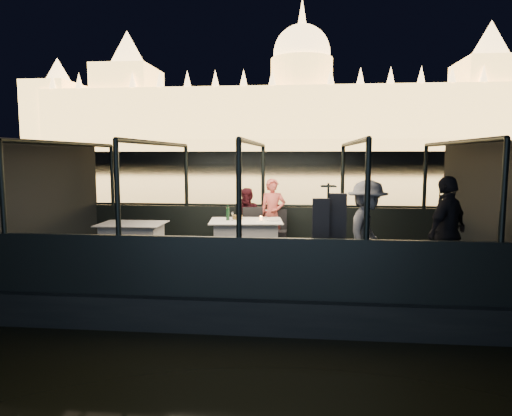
# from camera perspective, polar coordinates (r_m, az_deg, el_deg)

# --- Properties ---
(river_water) EXTENTS (500.00, 500.00, 0.00)m
(river_water) POSITION_cam_1_polar(r_m,az_deg,el_deg) (88.46, 5.28, 4.86)
(river_water) COLOR black
(river_water) RESTS_ON ground
(boat_hull) EXTENTS (8.60, 4.40, 1.00)m
(boat_hull) POSITION_cam_1_polar(r_m,az_deg,el_deg) (8.85, -0.27, -10.32)
(boat_hull) COLOR black
(boat_hull) RESTS_ON river_water
(boat_deck) EXTENTS (8.00, 4.00, 0.04)m
(boat_deck) POSITION_cam_1_polar(r_m,az_deg,el_deg) (8.72, -0.27, -7.30)
(boat_deck) COLOR black
(boat_deck) RESTS_ON boat_hull
(gunwale_port) EXTENTS (8.00, 0.08, 0.90)m
(gunwale_port) POSITION_cam_1_polar(r_m,az_deg,el_deg) (10.58, 0.88, -2.25)
(gunwale_port) COLOR black
(gunwale_port) RESTS_ON boat_deck
(gunwale_starboard) EXTENTS (8.00, 0.08, 0.90)m
(gunwale_starboard) POSITION_cam_1_polar(r_m,az_deg,el_deg) (6.68, -2.11, -7.47)
(gunwale_starboard) COLOR black
(gunwale_starboard) RESTS_ON boat_deck
(cabin_glass_port) EXTENTS (8.00, 0.02, 1.40)m
(cabin_glass_port) POSITION_cam_1_polar(r_m,az_deg,el_deg) (10.47, 0.89, 3.99)
(cabin_glass_port) COLOR #99B2B2
(cabin_glass_port) RESTS_ON gunwale_port
(cabin_glass_starboard) EXTENTS (8.00, 0.02, 1.40)m
(cabin_glass_starboard) POSITION_cam_1_polar(r_m,az_deg,el_deg) (6.50, -2.16, 2.42)
(cabin_glass_starboard) COLOR #99B2B2
(cabin_glass_starboard) RESTS_ON gunwale_starboard
(cabin_roof_glass) EXTENTS (8.00, 4.00, 0.02)m
(cabin_roof_glass) POSITION_cam_1_polar(r_m,az_deg,el_deg) (8.47, -0.28, 8.12)
(cabin_roof_glass) COLOR #99B2B2
(cabin_roof_glass) RESTS_ON boat_deck
(end_wall_fore) EXTENTS (0.02, 4.00, 2.30)m
(end_wall_fore) POSITION_cam_1_polar(r_m,az_deg,el_deg) (9.78, -24.26, 0.59)
(end_wall_fore) COLOR black
(end_wall_fore) RESTS_ON boat_deck
(end_wall_aft) EXTENTS (0.02, 4.00, 2.30)m
(end_wall_aft) POSITION_cam_1_polar(r_m,az_deg,el_deg) (9.02, 25.90, 0.05)
(end_wall_aft) COLOR black
(end_wall_aft) RESTS_ON boat_deck
(canopy_ribs) EXTENTS (8.00, 4.00, 2.30)m
(canopy_ribs) POSITION_cam_1_polar(r_m,az_deg,el_deg) (8.52, -0.27, 0.36)
(canopy_ribs) COLOR black
(canopy_ribs) RESTS_ON boat_deck
(embankment) EXTENTS (400.00, 140.00, 6.00)m
(embankment) POSITION_cam_1_polar(r_m,az_deg,el_deg) (218.42, 5.64, 6.10)
(embankment) COLOR #423D33
(embankment) RESTS_ON ground
(parliament_building) EXTENTS (220.00, 32.00, 60.00)m
(parliament_building) POSITION_cam_1_polar(r_m,az_deg,el_deg) (185.31, 5.69, 14.72)
(parliament_building) COLOR #F2D18C
(parliament_building) RESTS_ON embankment
(dining_table_central) EXTENTS (1.56, 1.21, 0.77)m
(dining_table_central) POSITION_cam_1_polar(r_m,az_deg,el_deg) (9.30, -1.26, -3.88)
(dining_table_central) COLOR silver
(dining_table_central) RESTS_ON boat_deck
(dining_table_aft) EXTENTS (1.33, 0.98, 0.70)m
(dining_table_aft) POSITION_cam_1_polar(r_m,az_deg,el_deg) (9.72, -15.20, -3.65)
(dining_table_aft) COLOR white
(dining_table_aft) RESTS_ON boat_deck
(chair_port_left) EXTENTS (0.55, 0.55, 0.94)m
(chair_port_left) POSITION_cam_1_polar(r_m,az_deg,el_deg) (9.80, -0.54, -2.95)
(chair_port_left) COLOR black
(chair_port_left) RESTS_ON boat_deck
(chair_port_right) EXTENTS (0.43, 0.43, 0.88)m
(chair_port_right) POSITION_cam_1_polar(r_m,az_deg,el_deg) (9.96, 2.65, -2.80)
(chair_port_right) COLOR black
(chair_port_right) RESTS_ON boat_deck
(coat_stand) EXTENTS (0.49, 0.41, 1.65)m
(coat_stand) POSITION_cam_1_polar(r_m,az_deg,el_deg) (7.13, 8.94, -2.96)
(coat_stand) COLOR black
(coat_stand) RESTS_ON boat_deck
(person_woman_coral) EXTENTS (0.59, 0.42, 1.57)m
(person_woman_coral) POSITION_cam_1_polar(r_m,az_deg,el_deg) (10.14, 2.10, -0.92)
(person_woman_coral) COLOR #DF5E51
(person_woman_coral) RESTS_ON boat_deck
(person_man_maroon) EXTENTS (0.78, 0.69, 1.36)m
(person_man_maroon) POSITION_cam_1_polar(r_m,az_deg,el_deg) (10.11, -1.02, -0.94)
(person_man_maroon) COLOR #3E1119
(person_man_maroon) RESTS_ON boat_deck
(passenger_stripe) EXTENTS (0.95, 1.24, 1.70)m
(passenger_stripe) POSITION_cam_1_polar(r_m,az_deg,el_deg) (7.47, 13.68, -3.02)
(passenger_stripe) COLOR silver
(passenger_stripe) RESTS_ON boat_deck
(passenger_dark) EXTENTS (1.03, 1.06, 1.77)m
(passenger_dark) POSITION_cam_1_polar(r_m,az_deg,el_deg) (7.65, 22.73, -3.12)
(passenger_dark) COLOR black
(passenger_dark) RESTS_ON boat_deck
(wine_bottle) EXTENTS (0.08, 0.08, 0.32)m
(wine_bottle) POSITION_cam_1_polar(r_m,az_deg,el_deg) (9.26, -3.55, -0.61)
(wine_bottle) COLOR #13351B
(wine_bottle) RESTS_ON dining_table_central
(bread_basket) EXTENTS (0.23, 0.23, 0.08)m
(bread_basket) POSITION_cam_1_polar(r_m,az_deg,el_deg) (9.42, -2.35, -1.16)
(bread_basket) COLOR brown
(bread_basket) RESTS_ON dining_table_central
(amber_candle) EXTENTS (0.06, 0.06, 0.08)m
(amber_candle) POSITION_cam_1_polar(r_m,az_deg,el_deg) (9.27, 0.63, -1.28)
(amber_candle) COLOR #FF953F
(amber_candle) RESTS_ON dining_table_central
(plate_near) EXTENTS (0.28, 0.28, 0.02)m
(plate_near) POSITION_cam_1_polar(r_m,az_deg,el_deg) (9.20, 2.15, -1.54)
(plate_near) COLOR silver
(plate_near) RESTS_ON dining_table_central
(plate_far) EXTENTS (0.30, 0.30, 0.01)m
(plate_far) POSITION_cam_1_polar(r_m,az_deg,el_deg) (9.56, -1.92, -1.24)
(plate_far) COLOR white
(plate_far) RESTS_ON dining_table_central
(wine_glass_white) EXTENTS (0.06, 0.06, 0.17)m
(wine_glass_white) POSITION_cam_1_polar(r_m,az_deg,el_deg) (9.19, -2.95, -1.01)
(wine_glass_white) COLOR silver
(wine_glass_white) RESTS_ON dining_table_central
(wine_glass_red) EXTENTS (0.07, 0.07, 0.17)m
(wine_glass_red) POSITION_cam_1_polar(r_m,az_deg,el_deg) (9.58, 1.29, -0.70)
(wine_glass_red) COLOR silver
(wine_glass_red) RESTS_ON dining_table_central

